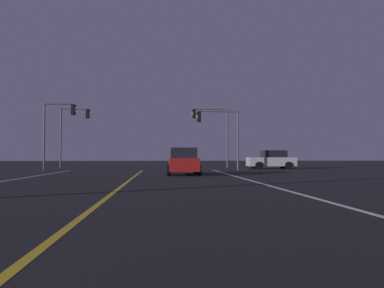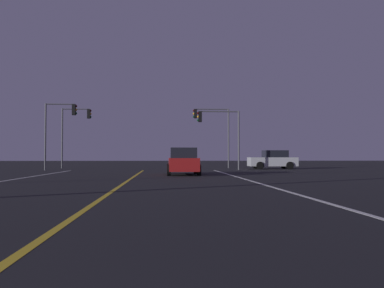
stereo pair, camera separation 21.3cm
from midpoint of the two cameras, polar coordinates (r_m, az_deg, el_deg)
lane_edge_right at (r=14.56m, az=13.08°, el=-6.32°), size 0.16×39.55×0.01m
lane_center_divider at (r=14.04m, az=-10.66°, el=-6.51°), size 0.16×39.55×0.01m
car_ahead_far at (r=25.77m, az=-1.02°, el=-2.50°), size 2.02×4.30×1.70m
car_crossing_side at (r=37.91m, az=11.42°, el=-2.20°), size 4.30×2.02×1.70m
traffic_light_near_right at (r=34.57m, az=3.83°, el=2.60°), size 3.62×0.36×5.01m
traffic_light_near_left at (r=35.32m, az=-17.78°, el=3.07°), size 2.63×0.36×5.52m
traffic_light_far_right at (r=40.07m, az=2.95°, el=2.82°), size 3.59×0.36×5.83m
traffic_light_far_left at (r=40.66m, az=-15.81°, el=2.67°), size 2.83×0.36×5.75m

